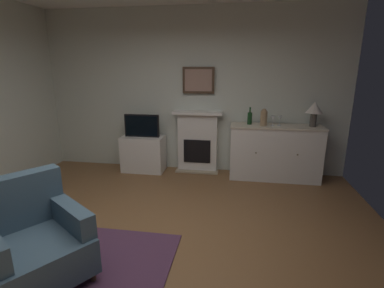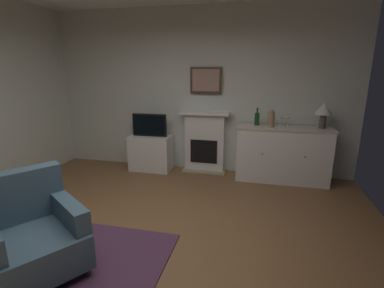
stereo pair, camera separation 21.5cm
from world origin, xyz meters
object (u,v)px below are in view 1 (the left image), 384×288
(wine_glass_left, at_px, (273,119))
(vase_decorative, at_px, (264,117))
(table_lamp, at_px, (314,109))
(fireplace_unit, at_px, (198,142))
(armchair, at_px, (32,241))
(framed_picture, at_px, (198,80))
(wine_bottle, at_px, (250,118))
(tv_set, at_px, (142,126))
(wine_glass_center, at_px, (280,118))
(tv_cabinet, at_px, (144,154))
(sideboard_cabinet, at_px, (275,152))

(wine_glass_left, bearing_deg, vase_decorative, -177.23)
(wine_glass_left, bearing_deg, table_lamp, 3.88)
(fireplace_unit, relative_size, table_lamp, 2.75)
(wine_glass_left, height_order, armchair, wine_glass_left)
(framed_picture, relative_size, vase_decorative, 1.96)
(wine_bottle, bearing_deg, tv_set, -178.65)
(wine_glass_center, xyz_separation_m, tv_cabinet, (-2.35, 0.03, -0.72))
(sideboard_cabinet, xyz_separation_m, vase_decorative, (-0.22, -0.05, 0.60))
(framed_picture, distance_m, armchair, 3.46)
(wine_bottle, bearing_deg, wine_glass_left, -12.07)
(tv_cabinet, bearing_deg, framed_picture, 12.01)
(table_lamp, xyz_separation_m, wine_bottle, (-1.00, 0.04, -0.17))
(framed_picture, bearing_deg, vase_decorative, -13.74)
(fireplace_unit, bearing_deg, sideboard_cabinet, -7.56)
(wine_glass_left, relative_size, vase_decorative, 0.59)
(table_lamp, distance_m, vase_decorative, 0.79)
(sideboard_cabinet, bearing_deg, armchair, -129.81)
(table_lamp, height_order, tv_cabinet, table_lamp)
(wine_glass_left, bearing_deg, armchair, -129.35)
(sideboard_cabinet, distance_m, wine_glass_left, 0.59)
(fireplace_unit, relative_size, framed_picture, 2.00)
(tv_set, xyz_separation_m, armchair, (-0.06, -2.83, -0.46))
(wine_glass_center, bearing_deg, sideboard_cabinet, 163.54)
(tv_cabinet, bearing_deg, wine_bottle, 0.63)
(armchair, bearing_deg, tv_set, 88.88)
(wine_bottle, xyz_separation_m, wine_glass_center, (0.48, -0.05, 0.01))
(tv_cabinet, height_order, armchair, armchair)
(table_lamp, xyz_separation_m, wine_glass_left, (-0.63, -0.04, -0.16))
(tv_cabinet, bearing_deg, fireplace_unit, 9.45)
(sideboard_cabinet, relative_size, wine_bottle, 5.17)
(vase_decorative, bearing_deg, wine_glass_center, 8.67)
(wine_bottle, distance_m, wine_glass_center, 0.48)
(sideboard_cabinet, bearing_deg, tv_set, -179.80)
(tv_set, bearing_deg, vase_decorative, -1.15)
(wine_bottle, bearing_deg, tv_cabinet, -179.37)
(wine_bottle, bearing_deg, fireplace_unit, 171.00)
(fireplace_unit, xyz_separation_m, wine_bottle, (0.89, -0.14, 0.48))
(armchair, bearing_deg, table_lamp, 44.14)
(fireplace_unit, height_order, vase_decorative, vase_decorative)
(framed_picture, distance_m, vase_decorative, 1.28)
(wine_bottle, relative_size, vase_decorative, 1.03)
(vase_decorative, relative_size, tv_set, 0.45)
(wine_bottle, distance_m, tv_set, 1.88)
(table_lamp, xyz_separation_m, vase_decorative, (-0.78, -0.05, -0.14))
(fireplace_unit, relative_size, sideboard_cabinet, 0.73)
(fireplace_unit, distance_m, table_lamp, 2.01)
(framed_picture, height_order, wine_bottle, framed_picture)
(fireplace_unit, xyz_separation_m, tv_cabinet, (-0.97, -0.16, -0.23))
(sideboard_cabinet, relative_size, wine_glass_left, 9.09)
(sideboard_cabinet, height_order, armchair, sideboard_cabinet)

